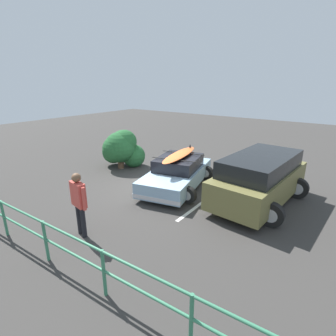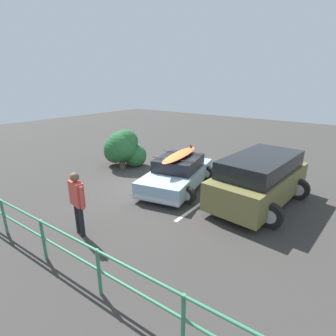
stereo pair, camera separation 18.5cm
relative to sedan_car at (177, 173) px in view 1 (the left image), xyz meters
name	(u,v)px [view 1 (the left image)]	position (x,y,z in m)	size (l,w,h in m)	color
ground_plane	(159,186)	(0.62, 0.41, -0.59)	(44.00, 44.00, 0.02)	#383533
parking_stripe	(211,196)	(-1.53, 0.04, -0.58)	(4.53, 0.12, 0.00)	silver
sedan_car	(177,173)	(0.00, 0.00, 0.00)	(2.87, 4.25, 1.48)	#8CADC6
suv_car	(260,178)	(-3.06, -0.45, 0.30)	(2.81, 4.55, 1.70)	brown
person_bystander	(79,199)	(0.16, 4.41, 0.50)	(0.69, 0.29, 1.80)	black
railing_fence	(71,248)	(-1.04, 5.52, 0.12)	(9.59, 0.43, 1.04)	#387F5B
bush_near_left	(121,148)	(3.55, -0.47, 0.39)	(2.03, 1.97, 1.89)	brown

